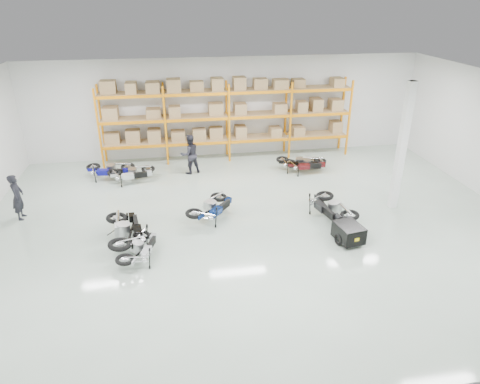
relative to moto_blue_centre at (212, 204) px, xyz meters
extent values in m
plane|color=#ADC1AE|center=(1.33, -0.65, -0.54)|extent=(18.00, 18.00, 0.00)
plane|color=white|center=(1.33, -0.65, 3.96)|extent=(18.00, 18.00, 0.00)
plane|color=silver|center=(1.33, 6.35, 1.71)|extent=(18.00, 0.00, 18.00)
plane|color=silver|center=(1.33, -7.65, 1.71)|extent=(18.00, 0.00, 18.00)
cube|color=orange|center=(-4.27, 5.35, 1.21)|extent=(0.08, 0.08, 3.50)
cube|color=orange|center=(-4.27, 6.25, 1.21)|extent=(0.08, 0.08, 3.50)
cube|color=orange|center=(-1.47, 5.35, 1.21)|extent=(0.08, 0.08, 3.50)
cube|color=orange|center=(-1.47, 6.25, 1.21)|extent=(0.08, 0.08, 3.50)
cube|color=orange|center=(1.33, 5.35, 1.21)|extent=(0.08, 0.08, 3.50)
cube|color=orange|center=(1.33, 6.25, 1.21)|extent=(0.08, 0.08, 3.50)
cube|color=orange|center=(4.13, 5.35, 1.21)|extent=(0.08, 0.08, 3.50)
cube|color=orange|center=(4.13, 6.25, 1.21)|extent=(0.08, 0.08, 3.50)
cube|color=orange|center=(6.93, 5.35, 1.21)|extent=(0.08, 0.08, 3.50)
cube|color=orange|center=(6.93, 6.25, 1.21)|extent=(0.08, 0.08, 3.50)
cube|color=orange|center=(-2.87, 5.35, 0.36)|extent=(2.70, 0.08, 0.12)
cube|color=orange|center=(-2.87, 6.25, 0.36)|extent=(2.70, 0.08, 0.12)
cube|color=#A88356|center=(-2.87, 5.80, 0.43)|extent=(2.68, 0.88, 0.02)
cube|color=#A88356|center=(-2.87, 5.80, 0.66)|extent=(2.40, 0.70, 0.44)
cube|color=orange|center=(-0.07, 5.35, 0.36)|extent=(2.70, 0.08, 0.12)
cube|color=orange|center=(-0.07, 6.25, 0.36)|extent=(2.70, 0.08, 0.12)
cube|color=#A88356|center=(-0.07, 5.80, 0.43)|extent=(2.68, 0.88, 0.02)
cube|color=#A88356|center=(-0.07, 5.80, 0.66)|extent=(2.40, 0.70, 0.44)
cube|color=orange|center=(2.73, 5.35, 0.36)|extent=(2.70, 0.08, 0.12)
cube|color=orange|center=(2.73, 6.25, 0.36)|extent=(2.70, 0.08, 0.12)
cube|color=#A88356|center=(2.73, 5.80, 0.43)|extent=(2.68, 0.88, 0.02)
cube|color=#A88356|center=(2.73, 5.80, 0.66)|extent=(2.40, 0.70, 0.44)
cube|color=orange|center=(5.53, 5.35, 0.36)|extent=(2.70, 0.08, 0.12)
cube|color=orange|center=(5.53, 6.25, 0.36)|extent=(2.70, 0.08, 0.12)
cube|color=#A88356|center=(5.53, 5.80, 0.43)|extent=(2.68, 0.88, 0.02)
cube|color=#A88356|center=(5.53, 5.80, 0.66)|extent=(2.40, 0.70, 0.44)
cube|color=orange|center=(-2.87, 5.35, 1.46)|extent=(2.70, 0.08, 0.12)
cube|color=orange|center=(-2.87, 6.25, 1.46)|extent=(2.70, 0.08, 0.12)
cube|color=#A88356|center=(-2.87, 5.80, 1.53)|extent=(2.68, 0.88, 0.02)
cube|color=#A88356|center=(-2.87, 5.80, 1.76)|extent=(2.40, 0.70, 0.44)
cube|color=orange|center=(-0.07, 5.35, 1.46)|extent=(2.70, 0.08, 0.12)
cube|color=orange|center=(-0.07, 6.25, 1.46)|extent=(2.70, 0.08, 0.12)
cube|color=#A88356|center=(-0.07, 5.80, 1.53)|extent=(2.68, 0.88, 0.02)
cube|color=#A88356|center=(-0.07, 5.80, 1.76)|extent=(2.40, 0.70, 0.44)
cube|color=orange|center=(2.73, 5.35, 1.46)|extent=(2.70, 0.08, 0.12)
cube|color=orange|center=(2.73, 6.25, 1.46)|extent=(2.70, 0.08, 0.12)
cube|color=#A88356|center=(2.73, 5.80, 1.53)|extent=(2.68, 0.88, 0.02)
cube|color=#A88356|center=(2.73, 5.80, 1.76)|extent=(2.40, 0.70, 0.44)
cube|color=orange|center=(5.53, 5.35, 1.46)|extent=(2.70, 0.08, 0.12)
cube|color=orange|center=(5.53, 6.25, 1.46)|extent=(2.70, 0.08, 0.12)
cube|color=#A88356|center=(5.53, 5.80, 1.53)|extent=(2.68, 0.88, 0.02)
cube|color=#A88356|center=(5.53, 5.80, 1.76)|extent=(2.40, 0.70, 0.44)
cube|color=orange|center=(-2.87, 5.35, 2.56)|extent=(2.70, 0.08, 0.12)
cube|color=orange|center=(-2.87, 6.25, 2.56)|extent=(2.70, 0.08, 0.12)
cube|color=#A88356|center=(-2.87, 5.80, 2.63)|extent=(2.68, 0.88, 0.02)
cube|color=#A88356|center=(-2.87, 5.80, 2.86)|extent=(2.40, 0.70, 0.44)
cube|color=orange|center=(-0.07, 5.35, 2.56)|extent=(2.70, 0.08, 0.12)
cube|color=orange|center=(-0.07, 6.25, 2.56)|extent=(2.70, 0.08, 0.12)
cube|color=#A88356|center=(-0.07, 5.80, 2.63)|extent=(2.68, 0.88, 0.02)
cube|color=#A88356|center=(-0.07, 5.80, 2.86)|extent=(2.40, 0.70, 0.44)
cube|color=orange|center=(2.73, 5.35, 2.56)|extent=(2.70, 0.08, 0.12)
cube|color=orange|center=(2.73, 6.25, 2.56)|extent=(2.70, 0.08, 0.12)
cube|color=#A88356|center=(2.73, 5.80, 2.63)|extent=(2.68, 0.88, 0.02)
cube|color=#A88356|center=(2.73, 5.80, 2.86)|extent=(2.40, 0.70, 0.44)
cube|color=orange|center=(5.53, 5.35, 2.56)|extent=(2.70, 0.08, 0.12)
cube|color=orange|center=(5.53, 6.25, 2.56)|extent=(2.70, 0.08, 0.12)
cube|color=#A88356|center=(5.53, 5.80, 2.63)|extent=(2.68, 0.88, 0.02)
cube|color=#A88356|center=(5.53, 5.80, 2.86)|extent=(2.40, 0.70, 0.44)
cube|color=white|center=(6.53, -0.15, 1.71)|extent=(0.25, 0.25, 4.50)
cube|color=black|center=(3.98, -2.27, -0.16)|extent=(0.86, 1.01, 0.52)
cube|color=yellow|center=(3.98, -2.72, -0.16)|extent=(0.15, 0.05, 0.10)
torus|color=black|center=(3.62, -2.27, -0.35)|extent=(0.08, 0.36, 0.36)
torus|color=black|center=(4.34, -2.27, -0.35)|extent=(0.08, 0.36, 0.36)
cylinder|color=black|center=(3.98, -1.66, -0.11)|extent=(0.19, 0.84, 0.04)
imported|color=black|center=(-6.47, 1.03, 0.27)|extent=(0.41, 0.60, 1.60)
imported|color=#22212A|center=(-0.52, 4.19, 0.32)|extent=(1.00, 0.89, 1.70)
camera|label=1|loc=(-1.09, -12.95, 6.52)|focal=32.00mm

